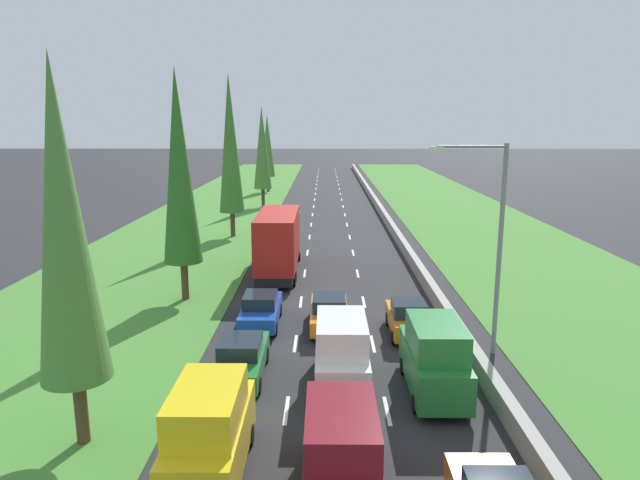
% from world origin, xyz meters
% --- Properties ---
extents(ground_plane, '(300.00, 300.00, 0.00)m').
position_xyz_m(ground_plane, '(0.00, 60.00, 0.00)').
color(ground_plane, '#28282B').
rests_on(ground_plane, ground).
extents(grass_verge_left, '(14.00, 140.00, 0.04)m').
position_xyz_m(grass_verge_left, '(-12.65, 60.00, 0.02)').
color(grass_verge_left, '#478433').
rests_on(grass_verge_left, ground).
extents(grass_verge_right, '(14.00, 140.00, 0.04)m').
position_xyz_m(grass_verge_right, '(14.35, 60.00, 0.02)').
color(grass_verge_right, '#478433').
rests_on(grass_verge_right, ground).
extents(median_barrier, '(0.44, 120.00, 0.85)m').
position_xyz_m(median_barrier, '(5.70, 60.00, 0.42)').
color(median_barrier, '#9E9B93').
rests_on(median_barrier, ground).
extents(lane_markings, '(3.64, 116.00, 0.01)m').
position_xyz_m(lane_markings, '(0.00, 60.00, 0.01)').
color(lane_markings, white).
rests_on(lane_markings, ground).
extents(yellow_van_left_lane, '(1.96, 4.90, 2.82)m').
position_xyz_m(yellow_van_left_lane, '(-3.62, 11.30, 1.40)').
color(yellow_van_left_lane, yellow).
rests_on(yellow_van_left_lane, ground).
extents(green_sedan_left_lane, '(1.82, 4.50, 1.64)m').
position_xyz_m(green_sedan_left_lane, '(-3.68, 17.58, 0.81)').
color(green_sedan_left_lane, '#237A33').
rests_on(green_sedan_left_lane, ground).
extents(blue_sedan_left_lane, '(1.82, 4.50, 1.64)m').
position_xyz_m(blue_sedan_left_lane, '(-3.56, 23.37, 0.81)').
color(blue_sedan_left_lane, '#1E47B7').
rests_on(blue_sedan_left_lane, ground).
extents(green_van_right_lane, '(1.96, 4.90, 2.82)m').
position_xyz_m(green_van_right_lane, '(3.58, 16.32, 1.40)').
color(green_van_right_lane, '#237A33').
rests_on(green_van_right_lane, ground).
extents(orange_hatchback_right_lane, '(1.74, 3.90, 1.72)m').
position_xyz_m(orange_hatchback_right_lane, '(3.47, 22.09, 0.84)').
color(orange_hatchback_right_lane, orange).
rests_on(orange_hatchback_right_lane, ground).
extents(maroon_van_centre_lane, '(1.96, 4.90, 2.82)m').
position_xyz_m(maroon_van_centre_lane, '(-0.00, 10.14, 1.40)').
color(maroon_van_centre_lane, maroon).
rests_on(maroon_van_centre_lane, ground).
extents(white_van_centre_lane, '(1.96, 4.90, 2.82)m').
position_xyz_m(white_van_centre_lane, '(0.20, 16.69, 1.40)').
color(white_van_centre_lane, white).
rests_on(white_van_centre_lane, ground).
extents(orange_sedan_centre_lane, '(1.82, 4.50, 1.64)m').
position_xyz_m(orange_sedan_centre_lane, '(-0.21, 22.98, 0.81)').
color(orange_sedan_centre_lane, orange).
rests_on(orange_sedan_centre_lane, ground).
extents(red_box_truck_left_lane, '(2.46, 9.40, 4.18)m').
position_xyz_m(red_box_truck_left_lane, '(-3.43, 33.11, 2.18)').
color(red_box_truck_left_lane, black).
rests_on(red_box_truck_left_lane, ground).
extents(grey_sedan_left_lane, '(1.82, 4.50, 1.64)m').
position_xyz_m(grey_sedan_left_lane, '(-3.73, 41.97, 0.81)').
color(grey_sedan_left_lane, slate).
rests_on(grey_sedan_left_lane, ground).
extents(poplar_tree_nearest, '(2.10, 2.10, 11.82)m').
position_xyz_m(poplar_tree_nearest, '(-7.95, 12.96, 6.96)').
color(poplar_tree_nearest, '#4C3823').
rests_on(poplar_tree_nearest, ground).
extents(poplar_tree_second, '(2.12, 2.12, 12.74)m').
position_xyz_m(poplar_tree_second, '(-8.29, 27.42, 7.42)').
color(poplar_tree_second, '#4C3823').
rests_on(poplar_tree_second, ground).
extents(poplar_tree_third, '(2.15, 2.15, 13.88)m').
position_xyz_m(poplar_tree_third, '(-8.45, 45.16, 7.99)').
color(poplar_tree_third, '#4C3823').
rests_on(poplar_tree_third, ground).
extents(poplar_tree_fourth, '(2.09, 2.09, 11.61)m').
position_xyz_m(poplar_tree_fourth, '(-7.68, 62.55, 6.86)').
color(poplar_tree_fourth, '#4C3823').
rests_on(poplar_tree_fourth, ground).
extents(poplar_tree_fifth, '(2.07, 2.07, 10.86)m').
position_xyz_m(poplar_tree_fifth, '(-8.56, 77.49, 6.48)').
color(poplar_tree_fifth, '#4C3823').
rests_on(poplar_tree_fifth, ground).
extents(street_light_mast, '(3.20, 0.28, 9.00)m').
position_xyz_m(street_light_mast, '(6.54, 20.05, 5.23)').
color(street_light_mast, gray).
rests_on(street_light_mast, ground).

